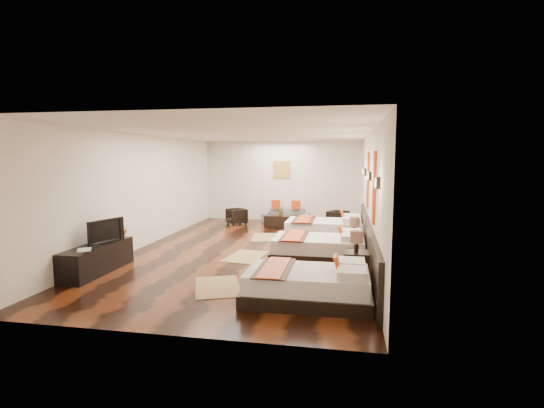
% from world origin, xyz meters
% --- Properties ---
extents(floor, '(5.50, 9.50, 0.01)m').
position_xyz_m(floor, '(0.00, 0.00, 0.00)').
color(floor, black).
rests_on(floor, ground).
extents(ceiling, '(5.50, 9.50, 0.01)m').
position_xyz_m(ceiling, '(0.00, 0.00, 2.80)').
color(ceiling, white).
rests_on(ceiling, floor).
extents(back_wall, '(5.50, 0.01, 2.80)m').
position_xyz_m(back_wall, '(0.00, 4.75, 1.40)').
color(back_wall, silver).
rests_on(back_wall, floor).
extents(left_wall, '(0.01, 9.50, 2.80)m').
position_xyz_m(left_wall, '(-2.75, 0.00, 1.40)').
color(left_wall, silver).
rests_on(left_wall, floor).
extents(right_wall, '(0.01, 9.50, 2.80)m').
position_xyz_m(right_wall, '(2.75, 0.00, 1.40)').
color(right_wall, silver).
rests_on(right_wall, floor).
extents(headboard_panel, '(0.08, 6.60, 0.90)m').
position_xyz_m(headboard_panel, '(2.71, -0.80, 0.45)').
color(headboard_panel, black).
rests_on(headboard_panel, floor).
extents(bed_near, '(1.97, 1.24, 0.75)m').
position_xyz_m(bed_near, '(1.69, -3.19, 0.26)').
color(bed_near, black).
rests_on(bed_near, floor).
extents(bed_mid, '(2.03, 1.28, 0.77)m').
position_xyz_m(bed_mid, '(1.70, -0.62, 0.27)').
color(bed_mid, black).
rests_on(bed_mid, floor).
extents(bed_far, '(2.12, 1.33, 0.81)m').
position_xyz_m(bed_far, '(1.70, 1.61, 0.28)').
color(bed_far, black).
rests_on(bed_far, floor).
extents(nightstand_a, '(0.45, 0.45, 0.89)m').
position_xyz_m(nightstand_a, '(2.44, -1.86, 0.31)').
color(nightstand_a, black).
rests_on(nightstand_a, floor).
extents(nightstand_b, '(0.43, 0.43, 0.85)m').
position_xyz_m(nightstand_b, '(2.44, 0.10, 0.30)').
color(nightstand_b, black).
rests_on(nightstand_b, floor).
extents(jute_mat_near, '(1.13, 1.39, 0.01)m').
position_xyz_m(jute_mat_near, '(0.08, -2.81, 0.01)').
color(jute_mat_near, '#947A4B').
rests_on(jute_mat_near, floor).
extents(jute_mat_mid, '(0.89, 1.28, 0.01)m').
position_xyz_m(jute_mat_mid, '(0.03, -0.65, 0.01)').
color(jute_mat_mid, '#947A4B').
rests_on(jute_mat_mid, floor).
extents(jute_mat_far, '(0.92, 1.30, 0.01)m').
position_xyz_m(jute_mat_far, '(0.05, 1.58, 0.01)').
color(jute_mat_far, '#947A4B').
rests_on(jute_mat_far, floor).
extents(tv_console, '(0.50, 1.80, 0.55)m').
position_xyz_m(tv_console, '(-2.50, -2.37, 0.28)').
color(tv_console, black).
rests_on(tv_console, floor).
extents(tv, '(0.36, 0.83, 0.48)m').
position_xyz_m(tv, '(-2.45, -2.22, 0.79)').
color(tv, black).
rests_on(tv, tv_console).
extents(book, '(0.37, 0.40, 0.03)m').
position_xyz_m(book, '(-2.50, -2.97, 0.57)').
color(book, black).
rests_on(book, tv_console).
extents(figurine, '(0.42, 0.42, 0.38)m').
position_xyz_m(figurine, '(-2.50, -1.63, 0.74)').
color(figurine, brown).
rests_on(figurine, tv_console).
extents(sofa, '(1.65, 0.74, 0.47)m').
position_xyz_m(sofa, '(0.22, 4.24, 0.23)').
color(sofa, slate).
rests_on(sofa, floor).
extents(armchair_left, '(0.82, 0.82, 0.54)m').
position_xyz_m(armchair_left, '(-1.35, 3.57, 0.27)').
color(armchair_left, black).
rests_on(armchair_left, floor).
extents(armchair_right, '(0.78, 0.77, 0.53)m').
position_xyz_m(armchair_right, '(2.00, 3.64, 0.27)').
color(armchair_right, black).
rests_on(armchair_right, floor).
extents(coffee_table, '(1.02, 0.54, 0.40)m').
position_xyz_m(coffee_table, '(0.22, 3.19, 0.20)').
color(coffee_table, black).
rests_on(coffee_table, floor).
extents(table_plant, '(0.29, 0.27, 0.28)m').
position_xyz_m(table_plant, '(0.22, 3.19, 0.54)').
color(table_plant, '#2E6421').
rests_on(table_plant, coffee_table).
extents(orange_panel_a, '(0.04, 0.40, 1.30)m').
position_xyz_m(orange_panel_a, '(2.73, -1.90, 1.70)').
color(orange_panel_a, '#D86014').
rests_on(orange_panel_a, right_wall).
extents(orange_panel_b, '(0.04, 0.40, 1.30)m').
position_xyz_m(orange_panel_b, '(2.73, 0.30, 1.70)').
color(orange_panel_b, '#D86014').
rests_on(orange_panel_b, right_wall).
extents(sconce_near, '(0.07, 0.12, 0.18)m').
position_xyz_m(sconce_near, '(2.70, -3.00, 1.85)').
color(sconce_near, black).
rests_on(sconce_near, right_wall).
extents(sconce_mid, '(0.07, 0.12, 0.18)m').
position_xyz_m(sconce_mid, '(2.70, -0.80, 1.85)').
color(sconce_mid, black).
rests_on(sconce_mid, right_wall).
extents(sconce_far, '(0.07, 0.12, 0.18)m').
position_xyz_m(sconce_far, '(2.70, 1.40, 1.85)').
color(sconce_far, black).
rests_on(sconce_far, right_wall).
extents(sconce_lounge, '(0.07, 0.12, 0.18)m').
position_xyz_m(sconce_lounge, '(2.70, 2.30, 1.85)').
color(sconce_lounge, black).
rests_on(sconce_lounge, right_wall).
extents(gold_artwork, '(0.60, 0.04, 0.60)m').
position_xyz_m(gold_artwork, '(0.00, 4.73, 1.80)').
color(gold_artwork, '#AD873F').
rests_on(gold_artwork, back_wall).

